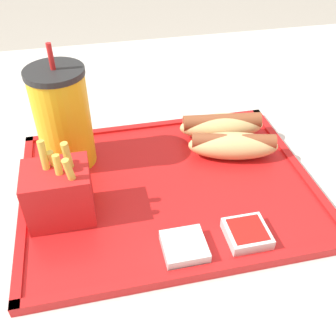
% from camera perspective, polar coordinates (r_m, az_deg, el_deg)
% --- Properties ---
extents(dining_table, '(1.32, 1.09, 0.72)m').
position_cam_1_polar(dining_table, '(0.87, 1.89, -19.10)').
color(dining_table, beige).
rests_on(dining_table, ground_plane).
extents(food_tray, '(0.41, 0.32, 0.01)m').
position_cam_1_polar(food_tray, '(0.57, -0.00, -2.71)').
color(food_tray, red).
rests_on(food_tray, dining_table).
extents(soda_cup, '(0.08, 0.08, 0.19)m').
position_cam_1_polar(soda_cup, '(0.58, -15.00, 7.00)').
color(soda_cup, gold).
rests_on(soda_cup, food_tray).
extents(hot_dog_far, '(0.14, 0.06, 0.04)m').
position_cam_1_polar(hot_dog_far, '(0.65, 7.78, 6.18)').
color(hot_dog_far, '#DBB270').
rests_on(hot_dog_far, food_tray).
extents(hot_dog_near, '(0.14, 0.08, 0.04)m').
position_cam_1_polar(hot_dog_near, '(0.61, 9.45, 3.33)').
color(hot_dog_near, '#DBB270').
rests_on(hot_dog_near, food_tray).
extents(fries_carton, '(0.08, 0.07, 0.11)m').
position_cam_1_polar(fries_carton, '(0.51, -15.49, -3.41)').
color(fries_carton, red).
rests_on(fries_carton, food_tray).
extents(sauce_cup_mayo, '(0.05, 0.05, 0.02)m').
position_cam_1_polar(sauce_cup_mayo, '(0.47, 2.39, -11.31)').
color(sauce_cup_mayo, silver).
rests_on(sauce_cup_mayo, food_tray).
extents(sauce_cup_ketchup, '(0.05, 0.05, 0.02)m').
position_cam_1_polar(sauce_cup_ketchup, '(0.50, 11.39, -9.25)').
color(sauce_cup_ketchup, silver).
rests_on(sauce_cup_ketchup, food_tray).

